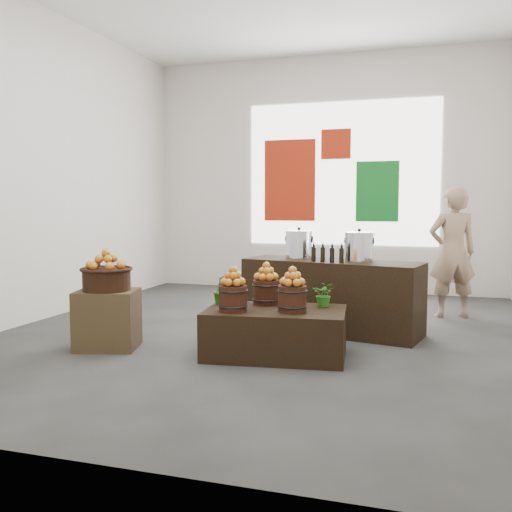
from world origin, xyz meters
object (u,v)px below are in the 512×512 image
(counter, at_px, (331,296))
(crate, at_px, (108,319))
(display_table, at_px, (276,333))
(stock_pot_center, at_px, (359,248))
(wicker_basket, at_px, (107,280))
(stock_pot_left, at_px, (299,246))
(shopper, at_px, (452,252))

(counter, bearing_deg, crate, -133.03)
(display_table, bearing_deg, stock_pot_center, 53.67)
(wicker_basket, relative_size, stock_pot_center, 1.53)
(wicker_basket, height_order, display_table, wicker_basket)
(crate, height_order, stock_pot_center, stock_pot_center)
(display_table, xyz_separation_m, counter, (0.34, 1.22, 0.19))
(crate, bearing_deg, wicker_basket, 0.00)
(counter, bearing_deg, stock_pot_center, 0.00)
(wicker_basket, bearing_deg, stock_pot_left, 42.66)
(stock_pot_left, relative_size, shopper, 0.18)
(stock_pot_left, bearing_deg, display_table, -86.79)
(wicker_basket, distance_m, display_table, 1.82)
(wicker_basket, distance_m, shopper, 4.43)
(stock_pot_left, xyz_separation_m, shopper, (1.77, 1.26, -0.14))
(shopper, bearing_deg, stock_pot_left, 17.25)
(wicker_basket, height_order, stock_pot_center, stock_pot_center)
(display_table, distance_m, stock_pot_center, 1.53)
(stock_pot_left, bearing_deg, shopper, 35.46)
(counter, distance_m, shopper, 1.96)
(crate, bearing_deg, stock_pot_center, 29.92)
(crate, bearing_deg, shopper, 39.13)
(stock_pot_left, height_order, shopper, shopper)
(stock_pot_center, bearing_deg, shopper, 53.70)
(crate, bearing_deg, display_table, 7.23)
(stock_pot_center, bearing_deg, stock_pot_left, 167.91)
(display_table, xyz_separation_m, stock_pot_left, (-0.07, 1.31, 0.76))
(stock_pot_left, height_order, stock_pot_center, same)
(shopper, bearing_deg, counter, 26.56)
(shopper, bearing_deg, stock_pot_center, 35.50)
(wicker_basket, distance_m, counter, 2.54)
(stock_pot_left, distance_m, shopper, 2.18)
(display_table, relative_size, stock_pot_center, 4.25)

